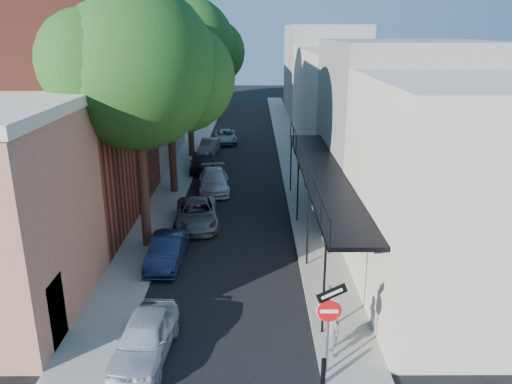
{
  "coord_description": "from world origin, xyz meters",
  "views": [
    {
      "loc": [
        1.1,
        -11.03,
        9.5
      ],
      "look_at": [
        1.17,
        9.52,
        2.8
      ],
      "focal_mm": 35.0,
      "sensor_mm": 36.0,
      "label": 1
    }
  ],
  "objects_px": {
    "oak_far": "(194,47)",
    "parked_car_d": "(214,181)",
    "parked_car_b": "(167,251)",
    "pedestrian": "(332,327)",
    "parked_car_c": "(197,214)",
    "parked_car_e": "(202,162)",
    "sign_post": "(329,314)",
    "bollard": "(323,372)",
    "parked_car_a": "(145,338)",
    "parked_car_g": "(225,136)",
    "oak_near": "(147,71)",
    "oak_mid": "(176,75)",
    "parked_car_f": "(209,147)"
  },
  "relations": [
    {
      "from": "oak_far",
      "to": "parked_car_c",
      "type": "height_order",
      "value": "oak_far"
    },
    {
      "from": "oak_far",
      "to": "bollard",
      "type": "bearing_deg",
      "value": -76.65
    },
    {
      "from": "parked_car_d",
      "to": "parked_car_f",
      "type": "xyz_separation_m",
      "value": [
        -1.11,
        9.65,
        -0.04
      ]
    },
    {
      "from": "parked_car_f",
      "to": "parked_car_c",
      "type": "bearing_deg",
      "value": -81.99
    },
    {
      "from": "oak_near",
      "to": "pedestrian",
      "type": "bearing_deg",
      "value": -51.22
    },
    {
      "from": "parked_car_b",
      "to": "parked_car_d",
      "type": "distance_m",
      "value": 10.23
    },
    {
      "from": "oak_mid",
      "to": "oak_near",
      "type": "bearing_deg",
      "value": -89.63
    },
    {
      "from": "sign_post",
      "to": "parked_car_b",
      "type": "relative_size",
      "value": 0.8
    },
    {
      "from": "oak_mid",
      "to": "bollard",
      "type": "bearing_deg",
      "value": -70.1
    },
    {
      "from": "oak_near",
      "to": "sign_post",
      "type": "bearing_deg",
      "value": -54.91
    },
    {
      "from": "parked_car_b",
      "to": "parked_car_g",
      "type": "bearing_deg",
      "value": 88.91
    },
    {
      "from": "sign_post",
      "to": "parked_car_a",
      "type": "relative_size",
      "value": 0.79
    },
    {
      "from": "sign_post",
      "to": "parked_car_d",
      "type": "xyz_separation_m",
      "value": [
        -4.56,
        17.42,
        -1.4
      ]
    },
    {
      "from": "parked_car_a",
      "to": "parked_car_g",
      "type": "bearing_deg",
      "value": 92.24
    },
    {
      "from": "parked_car_b",
      "to": "pedestrian",
      "type": "bearing_deg",
      "value": -45.16
    },
    {
      "from": "bollard",
      "to": "parked_car_d",
      "type": "relative_size",
      "value": 0.18
    },
    {
      "from": "oak_near",
      "to": "oak_far",
      "type": "xyz_separation_m",
      "value": [
        0.01,
        17.01,
        0.38
      ]
    },
    {
      "from": "oak_far",
      "to": "parked_car_e",
      "type": "distance_m",
      "value": 8.79
    },
    {
      "from": "oak_near",
      "to": "oak_mid",
      "type": "distance_m",
      "value": 8.01
    },
    {
      "from": "parked_car_g",
      "to": "parked_car_c",
      "type": "bearing_deg",
      "value": -96.28
    },
    {
      "from": "parked_car_b",
      "to": "parked_car_e",
      "type": "xyz_separation_m",
      "value": [
        0.0,
        14.65,
        0.06
      ]
    },
    {
      "from": "bollard",
      "to": "parked_car_f",
      "type": "distance_m",
      "value": 28.09
    },
    {
      "from": "bollard",
      "to": "oak_far",
      "type": "height_order",
      "value": "oak_far"
    },
    {
      "from": "parked_car_a",
      "to": "parked_car_f",
      "type": "distance_m",
      "value": 26.12
    },
    {
      "from": "oak_mid",
      "to": "parked_car_b",
      "type": "bearing_deg",
      "value": -85.32
    },
    {
      "from": "oak_far",
      "to": "sign_post",
      "type": "bearing_deg",
      "value": -76.09
    },
    {
      "from": "oak_far",
      "to": "parked_car_d",
      "type": "xyz_separation_m",
      "value": [
        1.95,
        -8.87,
        -7.62
      ]
    },
    {
      "from": "parked_car_a",
      "to": "parked_car_c",
      "type": "height_order",
      "value": "parked_car_a"
    },
    {
      "from": "parked_car_b",
      "to": "parked_car_g",
      "type": "relative_size",
      "value": 0.92
    },
    {
      "from": "bollard",
      "to": "parked_car_e",
      "type": "height_order",
      "value": "parked_car_e"
    },
    {
      "from": "parked_car_a",
      "to": "pedestrian",
      "type": "xyz_separation_m",
      "value": [
        5.62,
        -0.09,
        0.41
      ]
    },
    {
      "from": "oak_far",
      "to": "parked_car_d",
      "type": "relative_size",
      "value": 2.69
    },
    {
      "from": "oak_near",
      "to": "parked_car_b",
      "type": "distance_m",
      "value": 7.58
    },
    {
      "from": "bollard",
      "to": "oak_mid",
      "type": "relative_size",
      "value": 0.08
    },
    {
      "from": "oak_far",
      "to": "parked_car_g",
      "type": "distance_m",
      "value": 9.33
    },
    {
      "from": "oak_near",
      "to": "parked_car_a",
      "type": "xyz_separation_m",
      "value": [
        1.15,
        -8.34,
        -7.23
      ]
    },
    {
      "from": "parked_car_d",
      "to": "parked_car_e",
      "type": "xyz_separation_m",
      "value": [
        -1.2,
        4.49,
        0.03
      ]
    },
    {
      "from": "parked_car_a",
      "to": "parked_car_g",
      "type": "xyz_separation_m",
      "value": [
        0.77,
        30.27,
        -0.08
      ]
    },
    {
      "from": "sign_post",
      "to": "oak_far",
      "type": "relative_size",
      "value": 0.25
    },
    {
      "from": "oak_near",
      "to": "parked_car_e",
      "type": "bearing_deg",
      "value": 86.52
    },
    {
      "from": "sign_post",
      "to": "bollard",
      "type": "xyz_separation_m",
      "value": [
        -0.16,
        -0.47,
        -1.52
      ]
    },
    {
      "from": "oak_far",
      "to": "parked_car_c",
      "type": "relative_size",
      "value": 2.65
    },
    {
      "from": "parked_car_a",
      "to": "parked_car_c",
      "type": "relative_size",
      "value": 0.84
    },
    {
      "from": "sign_post",
      "to": "parked_car_d",
      "type": "relative_size",
      "value": 0.68
    },
    {
      "from": "sign_post",
      "to": "parked_car_c",
      "type": "xyz_separation_m",
      "value": [
        -4.97,
        11.68,
        -1.41
      ]
    },
    {
      "from": "parked_car_f",
      "to": "sign_post",
      "type": "bearing_deg",
      "value": -72.77
    },
    {
      "from": "sign_post",
      "to": "oak_far",
      "type": "bearing_deg",
      "value": 103.91
    },
    {
      "from": "sign_post",
      "to": "bollard",
      "type": "relative_size",
      "value": 3.74
    },
    {
      "from": "bollard",
      "to": "pedestrian",
      "type": "relative_size",
      "value": 0.43
    },
    {
      "from": "oak_mid",
      "to": "oak_far",
      "type": "relative_size",
      "value": 0.86
    }
  ]
}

